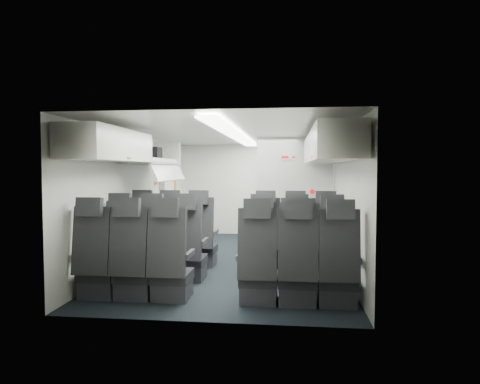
% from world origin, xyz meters
% --- Properties ---
extents(cabin_shell, '(3.41, 6.01, 2.16)m').
position_xyz_m(cabin_shell, '(0.00, 0.00, 1.12)').
color(cabin_shell, black).
rests_on(cabin_shell, ground).
extents(seat_row_front, '(3.33, 0.56, 1.24)m').
position_xyz_m(seat_row_front, '(-0.00, -0.53, 0.40)').
color(seat_row_front, black).
rests_on(seat_row_front, cabin_shell).
extents(seat_row_mid, '(3.33, 0.56, 1.24)m').
position_xyz_m(seat_row_mid, '(-0.00, -1.43, 0.40)').
color(seat_row_mid, black).
rests_on(seat_row_mid, cabin_shell).
extents(seat_row_rear, '(3.33, 0.56, 1.24)m').
position_xyz_m(seat_row_rear, '(-0.00, -2.33, 0.40)').
color(seat_row_rear, black).
rests_on(seat_row_rear, cabin_shell).
extents(overhead_bin_left_rear, '(0.53, 1.80, 0.40)m').
position_xyz_m(overhead_bin_left_rear, '(-1.40, -2.00, 1.86)').
color(overhead_bin_left_rear, silver).
rests_on(overhead_bin_left_rear, cabin_shell).
extents(overhead_bin_left_front_open, '(0.64, 1.70, 0.72)m').
position_xyz_m(overhead_bin_left_front_open, '(-1.44, -0.25, 1.74)').
color(overhead_bin_left_front_open, '#9E9E93').
rests_on(overhead_bin_left_front_open, cabin_shell).
extents(overhead_bin_right_rear, '(0.53, 1.80, 0.40)m').
position_xyz_m(overhead_bin_right_rear, '(1.40, -2.00, 1.86)').
color(overhead_bin_right_rear, silver).
rests_on(overhead_bin_right_rear, cabin_shell).
extents(overhead_bin_right_front, '(0.53, 1.70, 0.40)m').
position_xyz_m(overhead_bin_right_front, '(1.40, -0.25, 1.86)').
color(overhead_bin_right_front, silver).
rests_on(overhead_bin_right_front, cabin_shell).
extents(bulkhead_partition, '(1.40, 0.15, 2.13)m').
position_xyz_m(bulkhead_partition, '(0.98, 0.80, 1.08)').
color(bulkhead_partition, silver).
rests_on(bulkhead_partition, cabin_shell).
extents(galley_unit, '(0.85, 0.52, 1.90)m').
position_xyz_m(galley_unit, '(0.95, 2.72, 0.95)').
color(galley_unit, '#939399').
rests_on(galley_unit, cabin_shell).
extents(boarding_door, '(0.12, 1.27, 1.86)m').
position_xyz_m(boarding_door, '(-1.64, 1.55, 0.95)').
color(boarding_door, silver).
rests_on(boarding_door, cabin_shell).
extents(flight_attendant, '(0.49, 0.70, 1.81)m').
position_xyz_m(flight_attendant, '(0.44, 1.42, 0.90)').
color(flight_attendant, black).
rests_on(flight_attendant, ground).
extents(carry_on_bag, '(0.41, 0.29, 0.25)m').
position_xyz_m(carry_on_bag, '(-1.45, -0.35, 1.80)').
color(carry_on_bag, black).
rests_on(carry_on_bag, overhead_bin_left_front_open).
extents(papers, '(0.19, 0.12, 0.14)m').
position_xyz_m(papers, '(0.63, 1.37, 1.08)').
color(papers, white).
rests_on(papers, flight_attendant).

